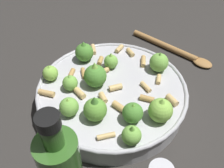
# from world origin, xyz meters

# --- Properties ---
(ground_plane) EXTENTS (2.40, 2.40, 0.00)m
(ground_plane) POSITION_xyz_m (0.00, 0.00, 0.00)
(ground_plane) COLOR #2D2B28
(cooking_pan) EXTENTS (0.32, 0.32, 0.11)m
(cooking_pan) POSITION_xyz_m (0.00, 0.00, 0.03)
(cooking_pan) COLOR #B7B7BC
(cooking_pan) RESTS_ON ground
(wooden_spoon) EXTENTS (0.20, 0.18, 0.02)m
(wooden_spoon) POSITION_xyz_m (-0.18, -0.18, 0.01)
(wooden_spoon) COLOR #9E703D
(wooden_spoon) RESTS_ON ground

